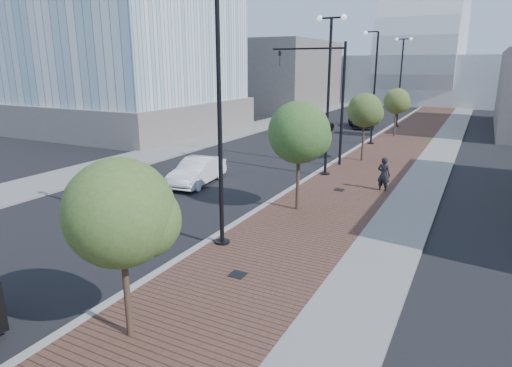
% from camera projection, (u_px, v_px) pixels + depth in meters
% --- Properties ---
extents(sidewalk, '(7.00, 140.00, 0.12)m').
position_uv_depth(sidewalk, '(417.00, 137.00, 40.95)').
color(sidewalk, '#4C2D23').
rests_on(sidewalk, ground).
extents(concrete_strip, '(2.40, 140.00, 0.13)m').
position_uv_depth(concrete_strip, '(448.00, 139.00, 39.76)').
color(concrete_strip, slate).
rests_on(concrete_strip, ground).
extents(curb, '(0.30, 140.00, 0.14)m').
position_uv_depth(curb, '(379.00, 134.00, 42.50)').
color(curb, gray).
rests_on(curb, ground).
extents(west_sidewalk, '(4.00, 140.00, 0.12)m').
position_uv_depth(west_sidewalk, '(259.00, 126.00, 48.24)').
color(west_sidewalk, slate).
rests_on(west_sidewalk, ground).
extents(white_sedan, '(2.13, 4.74, 1.51)m').
position_uv_depth(white_sedan, '(197.00, 171.00, 24.84)').
color(white_sedan, white).
rests_on(white_sedan, ground).
extents(dark_car_mid, '(3.42, 4.56, 1.15)m').
position_uv_depth(dark_car_mid, '(315.00, 126.00, 44.41)').
color(dark_car_mid, black).
rests_on(dark_car_mid, ground).
extents(dark_car_far, '(4.13, 5.89, 1.58)m').
position_uv_depth(dark_car_far, '(361.00, 120.00, 47.37)').
color(dark_car_far, black).
rests_on(dark_car_far, ground).
extents(pedestrian, '(0.78, 0.60, 1.92)m').
position_uv_depth(pedestrian, '(384.00, 175.00, 23.17)').
color(pedestrian, black).
rests_on(pedestrian, ground).
extents(streetlight_1, '(1.44, 0.56, 9.21)m').
position_uv_depth(streetlight_1, '(217.00, 131.00, 15.43)').
color(streetlight_1, black).
rests_on(streetlight_1, ground).
extents(streetlight_2, '(1.72, 0.56, 9.28)m').
position_uv_depth(streetlight_2, '(328.00, 96.00, 25.54)').
color(streetlight_2, black).
rests_on(streetlight_2, ground).
extents(streetlight_3, '(1.44, 0.56, 9.21)m').
position_uv_depth(streetlight_3, '(373.00, 93.00, 36.01)').
color(streetlight_3, black).
rests_on(streetlight_3, ground).
extents(streetlight_4, '(1.72, 0.56, 9.28)m').
position_uv_depth(streetlight_4, '(400.00, 82.00, 46.13)').
color(streetlight_4, black).
rests_on(streetlight_4, ground).
extents(traffic_mast, '(5.09, 0.20, 8.00)m').
position_uv_depth(traffic_mast, '(330.00, 90.00, 28.47)').
color(traffic_mast, black).
rests_on(traffic_mast, ground).
extents(tree_0, '(2.59, 2.57, 4.60)m').
position_uv_depth(tree_0, '(122.00, 213.00, 10.07)').
color(tree_0, '#382619').
rests_on(tree_0, ground).
extents(tree_1, '(2.79, 2.79, 5.09)m').
position_uv_depth(tree_1, '(300.00, 133.00, 19.40)').
color(tree_1, '#382619').
rests_on(tree_1, ground).
extents(tree_2, '(2.39, 2.34, 4.77)m').
position_uv_depth(tree_2, '(366.00, 110.00, 29.71)').
color(tree_2, '#382619').
rests_on(tree_2, ground).
extents(tree_3, '(2.39, 2.35, 4.54)m').
position_uv_depth(tree_3, '(397.00, 101.00, 40.07)').
color(tree_3, '#382619').
rests_on(tree_3, ground).
extents(tower_podium, '(19.00, 19.00, 3.00)m').
position_uv_depth(tower_podium, '(132.00, 115.00, 45.86)').
color(tower_podium, slate).
rests_on(tower_podium, ground).
extents(convention_center, '(50.00, 30.00, 50.00)m').
position_uv_depth(convention_center, '(423.00, 68.00, 80.41)').
color(convention_center, '#B2B9BD').
rests_on(convention_center, ground).
extents(commercial_block_nw, '(14.00, 20.00, 10.00)m').
position_uv_depth(commercial_block_nw, '(278.00, 75.00, 67.19)').
color(commercial_block_nw, '#635C59').
rests_on(commercial_block_nw, ground).
extents(utility_cover_1, '(0.50, 0.50, 0.02)m').
position_uv_depth(utility_cover_1, '(238.00, 274.00, 13.98)').
color(utility_cover_1, black).
rests_on(utility_cover_1, sidewalk).
extents(utility_cover_2, '(0.50, 0.50, 0.02)m').
position_uv_depth(utility_cover_2, '(339.00, 190.00, 23.41)').
color(utility_cover_2, black).
rests_on(utility_cover_2, sidewalk).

